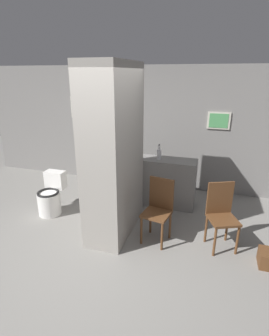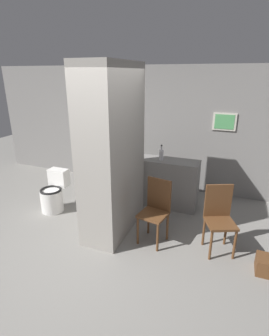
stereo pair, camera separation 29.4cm
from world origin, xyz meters
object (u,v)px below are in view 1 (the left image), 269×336
at_px(bicycle, 113,179).
at_px(bottle_tall, 159,154).
at_px(toilet, 51,197).
at_px(chair_near_pillar, 158,207).
at_px(chair_by_doorway, 221,213).

relative_size(bicycle, bottle_tall, 5.89).
xyz_separation_m(toilet, bottle_tall, (1.80, 0.91, 0.72)).
xyz_separation_m(chair_near_pillar, bottle_tall, (-0.25, 1.13, 0.49)).
distance_m(toilet, bicycle, 1.33).
relative_size(chair_near_pillar, bottle_tall, 3.37).
bearing_deg(chair_by_doorway, bicycle, 127.55).
distance_m(chair_near_pillar, chair_by_doorway, 0.91).
bearing_deg(chair_near_pillar, toilet, -176.08).
xyz_separation_m(chair_near_pillar, chair_by_doorway, (0.90, 0.11, 0.00)).
bearing_deg(bottle_tall, chair_near_pillar, -77.41).
height_order(chair_near_pillar, bottle_tall, bottle_tall).
bearing_deg(chair_by_doorway, chair_near_pillar, 163.30).
bearing_deg(chair_near_pillar, chair_by_doorway, 17.27).
bearing_deg(bicycle, chair_by_doorway, -28.71).
height_order(toilet, chair_near_pillar, chair_near_pillar).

